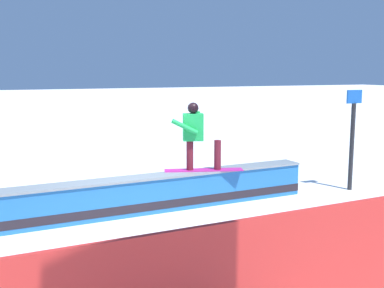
% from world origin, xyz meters
% --- Properties ---
extents(ground_plane, '(120.00, 120.00, 0.00)m').
position_xyz_m(ground_plane, '(0.00, 0.00, 0.00)').
color(ground_plane, white).
extents(grind_box, '(7.27, 0.91, 0.71)m').
position_xyz_m(grind_box, '(0.00, 0.00, 0.32)').
color(grind_box, '#256FBD').
rests_on(grind_box, ground_plane).
extents(snowboarder, '(1.60, 0.75, 1.38)m').
position_xyz_m(snowboarder, '(-1.23, -0.13, 1.45)').
color(snowboarder, '#C2238E').
rests_on(snowboarder, grind_box).
extents(safety_fence, '(10.51, 0.68, 1.27)m').
position_xyz_m(safety_fence, '(0.00, 4.54, 0.64)').
color(safety_fence, red).
rests_on(safety_fence, ground_plane).
extents(trail_marker, '(0.40, 0.10, 2.29)m').
position_xyz_m(trail_marker, '(-4.98, 0.11, 1.22)').
color(trail_marker, '#262628').
rests_on(trail_marker, ground_plane).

